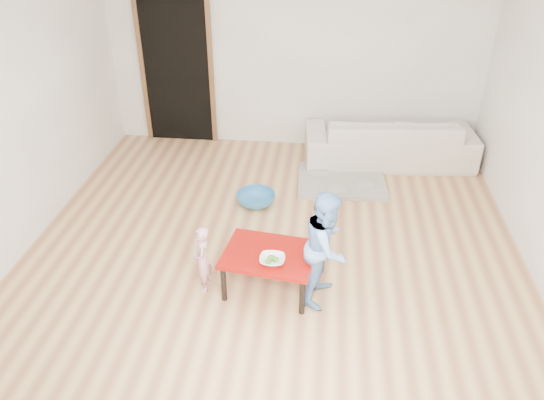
% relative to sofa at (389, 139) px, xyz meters
% --- Properties ---
extents(floor, '(5.00, 5.00, 0.01)m').
position_rel_sofa_xyz_m(floor, '(-1.30, -2.05, -0.32)').
color(floor, '#A16945').
rests_on(floor, ground).
extents(back_wall, '(5.00, 0.02, 2.60)m').
position_rel_sofa_xyz_m(back_wall, '(-1.30, 0.45, 0.98)').
color(back_wall, white).
rests_on(back_wall, floor).
extents(left_wall, '(0.02, 5.00, 2.60)m').
position_rel_sofa_xyz_m(left_wall, '(-3.80, -2.05, 0.98)').
color(left_wall, white).
rests_on(left_wall, floor).
extents(doorway, '(1.02, 0.08, 2.11)m').
position_rel_sofa_xyz_m(doorway, '(-2.90, 0.43, 0.71)').
color(doorway, brown).
rests_on(doorway, back_wall).
extents(sofa, '(2.25, 1.03, 0.64)m').
position_rel_sofa_xyz_m(sofa, '(0.00, 0.00, 0.00)').
color(sofa, beige).
rests_on(sofa, floor).
extents(cushion, '(0.49, 0.44, 0.12)m').
position_rel_sofa_xyz_m(cushion, '(-0.32, -0.24, 0.16)').
color(cushion, orange).
rests_on(cushion, sofa).
extents(red_table, '(0.88, 0.71, 0.40)m').
position_rel_sofa_xyz_m(red_table, '(-1.27, -2.75, -0.12)').
color(red_table, maroon).
rests_on(red_table, floor).
extents(bowl, '(0.22, 0.22, 0.05)m').
position_rel_sofa_xyz_m(bowl, '(-1.23, -2.88, 0.11)').
color(bowl, white).
rests_on(bowl, red_table).
extents(broccoli, '(0.12, 0.12, 0.06)m').
position_rel_sofa_xyz_m(broccoli, '(-1.23, -2.88, 0.11)').
color(broccoli, '#2D5919').
rests_on(broccoli, red_table).
extents(child_pink, '(0.20, 0.27, 0.65)m').
position_rel_sofa_xyz_m(child_pink, '(-1.87, -2.81, 0.01)').
color(child_pink, '#E26789').
rests_on(child_pink, floor).
extents(child_blue, '(0.53, 0.61, 1.07)m').
position_rel_sofa_xyz_m(child_blue, '(-0.77, -2.79, 0.21)').
color(child_blue, '#6BA1F9').
rests_on(child_blue, floor).
extents(basin, '(0.45, 0.45, 0.14)m').
position_rel_sofa_xyz_m(basin, '(-1.60, -1.29, -0.25)').
color(basin, teal).
rests_on(basin, floor).
extents(blanket, '(1.12, 0.95, 0.05)m').
position_rel_sofa_xyz_m(blanket, '(-0.61, -0.66, -0.29)').
color(blanket, '#B1AB9C').
rests_on(blanket, floor).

